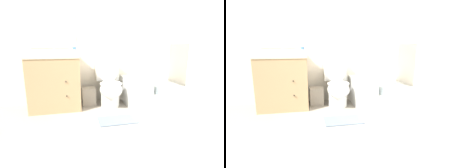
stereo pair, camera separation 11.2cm
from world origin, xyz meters
TOP-DOWN VIEW (x-y plane):
  - ground_plane at (0.00, 0.00)m, footprint 14.00×14.00m
  - wall_back at (-0.01, 1.78)m, footprint 8.00×0.06m
  - wall_right at (1.17, 0.88)m, footprint 0.05×2.76m
  - vanity_cabinet at (-0.73, 1.48)m, footprint 0.83×0.59m
  - sink_faucet at (-0.73, 1.68)m, footprint 0.14×0.12m
  - toilet at (0.19, 1.42)m, footprint 0.42×0.66m
  - bathtub at (0.80, 0.98)m, footprint 0.67×1.55m
  - shower_curtain at (0.46, 0.54)m, footprint 0.02×0.50m
  - wastebasket at (-0.18, 1.52)m, footprint 0.24×0.20m
  - tissue_box at (-0.43, 1.56)m, footprint 0.12×0.15m
  - soap_dispenser at (-0.40, 1.55)m, footprint 0.06×0.06m
  - hand_towel_folded at (-1.00, 1.36)m, footprint 0.22×0.15m
  - bath_towel_folded at (0.67, 0.44)m, footprint 0.31×0.22m
  - bath_mat at (0.15, 0.75)m, footprint 0.54×0.32m

SIDE VIEW (x-z plane):
  - ground_plane at x=0.00m, z-range 0.00..0.00m
  - bath_mat at x=0.15m, z-range 0.00..0.02m
  - wastebasket at x=-0.18m, z-range 0.00..0.32m
  - bathtub at x=0.80m, z-range 0.00..0.49m
  - toilet at x=0.19m, z-range -0.07..0.79m
  - vanity_cabinet at x=-0.73m, z-range 0.01..0.91m
  - bath_towel_folded at x=0.67m, z-range 0.49..0.58m
  - hand_towel_folded at x=-1.00m, z-range 0.90..0.95m
  - sink_faucet at x=-0.73m, z-range 0.87..0.99m
  - tissue_box at x=-0.43m, z-range 0.89..1.00m
  - shower_curtain at x=0.46m, z-range 0.00..1.92m
  - soap_dispenser at x=-0.40m, z-range 0.89..1.05m
  - wall_right at x=1.17m, z-range 0.00..2.50m
  - wall_back at x=-0.01m, z-range 0.00..2.50m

